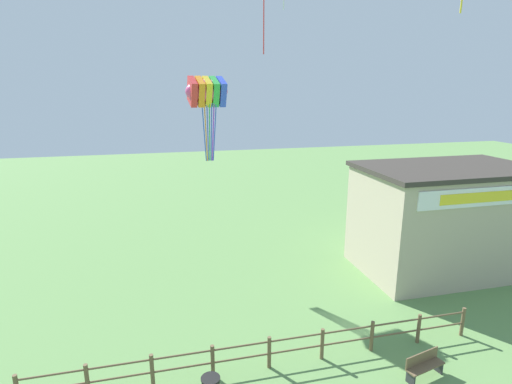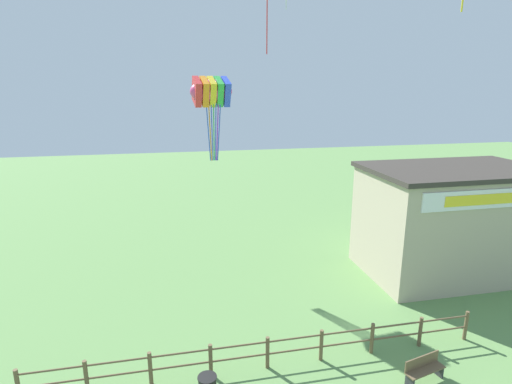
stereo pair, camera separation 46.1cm
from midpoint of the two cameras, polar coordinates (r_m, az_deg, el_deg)
wooden_fence at (r=15.40m, az=2.58°, el=-21.71°), size 16.48×0.14×1.24m
seaside_building at (r=24.05m, az=26.55°, el=-3.65°), size 9.25×5.71×5.84m
park_bench_by_building at (r=16.15m, az=23.67°, el=-22.08°), size 1.58×0.74×0.90m
kite_rainbow_parafoil at (r=21.50m, az=-5.79°, el=14.03°), size 2.36×1.77×4.44m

